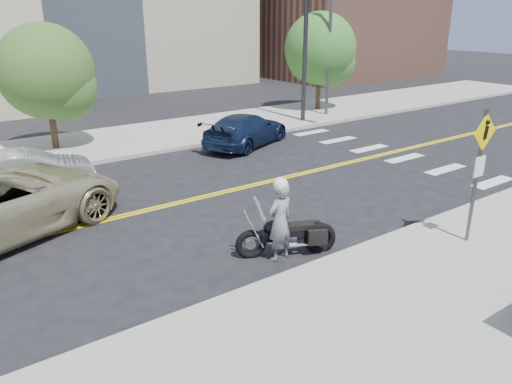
{
  "coord_description": "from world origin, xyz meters",
  "views": [
    {
      "loc": [
        -5.71,
        -11.8,
        5.02
      ],
      "look_at": [
        0.51,
        -3.24,
        1.2
      ],
      "focal_mm": 35.0,
      "sensor_mm": 36.0,
      "label": 1
    }
  ],
  "objects_px": {
    "motorcycle": "(287,226)",
    "parked_car_silver": "(29,171)",
    "parked_car_blue": "(246,130)",
    "motorcyclist": "(280,219)",
    "pedestrian_sign": "(479,164)"
  },
  "relations": [
    {
      "from": "motorcycle",
      "to": "parked_car_blue",
      "type": "distance_m",
      "value": 9.57
    },
    {
      "from": "motorcyclist",
      "to": "parked_car_blue",
      "type": "bearing_deg",
      "value": -126.57
    },
    {
      "from": "motorcycle",
      "to": "parked_car_blue",
      "type": "bearing_deg",
      "value": 84.7
    },
    {
      "from": "motorcycle",
      "to": "parked_car_silver",
      "type": "bearing_deg",
      "value": 138.75
    },
    {
      "from": "pedestrian_sign",
      "to": "parked_car_silver",
      "type": "relative_size",
      "value": 0.82
    },
    {
      "from": "motorcyclist",
      "to": "motorcycle",
      "type": "height_order",
      "value": "motorcyclist"
    },
    {
      "from": "pedestrian_sign",
      "to": "motorcycle",
      "type": "xyz_separation_m",
      "value": [
        -3.55,
        2.12,
        -1.3
      ]
    },
    {
      "from": "parked_car_silver",
      "to": "pedestrian_sign",
      "type": "bearing_deg",
      "value": -135.41
    },
    {
      "from": "pedestrian_sign",
      "to": "parked_car_blue",
      "type": "relative_size",
      "value": 0.68
    },
    {
      "from": "motorcycle",
      "to": "motorcyclist",
      "type": "bearing_deg",
      "value": -136.64
    },
    {
      "from": "pedestrian_sign",
      "to": "motorcyclist",
      "type": "distance_m",
      "value": 4.45
    },
    {
      "from": "motorcycle",
      "to": "parked_car_silver",
      "type": "height_order",
      "value": "motorcycle"
    },
    {
      "from": "pedestrian_sign",
      "to": "parked_car_blue",
      "type": "bearing_deg",
      "value": 83.51
    },
    {
      "from": "parked_car_silver",
      "to": "parked_car_blue",
      "type": "relative_size",
      "value": 0.83
    },
    {
      "from": "motorcyclist",
      "to": "parked_car_blue",
      "type": "distance_m",
      "value": 9.8
    }
  ]
}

